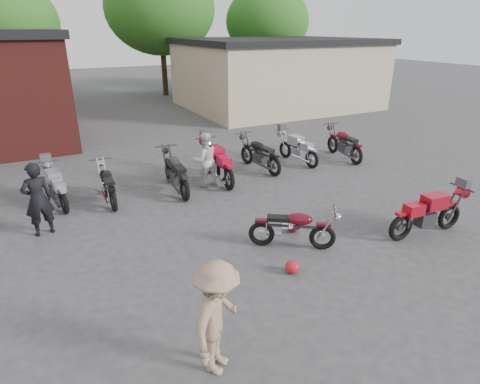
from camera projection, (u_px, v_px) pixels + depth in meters
name	position (u px, v px, depth m)	size (l,w,h in m)	color
ground	(311.00, 265.00, 7.90)	(90.00, 90.00, 0.00)	#3A3A3D
stucco_building	(276.00, 76.00, 23.16)	(10.00, 8.00, 3.50)	tan
tree_1	(6.00, 40.00, 22.45)	(5.92, 5.92, 7.40)	#245917
tree_2	(161.00, 26.00, 26.00)	(7.04, 7.04, 8.80)	#245917
tree_3	(267.00, 35.00, 29.61)	(6.08, 6.08, 7.60)	#245917
vintage_motorcycle	(294.00, 226.00, 8.34)	(1.76, 0.58, 1.02)	#560A18
sportbike	(429.00, 211.00, 8.87)	(1.95, 0.64, 1.13)	#AC0E1E
helmet	(292.00, 267.00, 7.60)	(0.28, 0.28, 0.26)	red
person_dark	(38.00, 199.00, 8.78)	(0.62, 0.41, 1.69)	black
person_light	(205.00, 160.00, 11.57)	(0.77, 0.60, 1.59)	silver
person_tan	(218.00, 318.00, 5.22)	(1.08, 0.62, 1.67)	#9E7D62
row_bike_1	(56.00, 185.00, 10.43)	(1.86, 0.61, 1.08)	gray
row_bike_2	(107.00, 183.00, 10.60)	(1.84, 0.61, 1.07)	black
row_bike_3	(176.00, 170.00, 11.28)	(2.10, 0.69, 1.22)	#232325
row_bike_4	(218.00, 161.00, 12.01)	(2.16, 0.71, 1.25)	red
row_bike_5	(259.00, 152.00, 12.99)	(2.03, 0.67, 1.18)	black
row_bike_6	(298.00, 147.00, 13.68)	(1.90, 0.63, 1.10)	#9696A3
row_bike_7	(344.00, 142.00, 14.13)	(2.05, 0.68, 1.19)	#540A16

